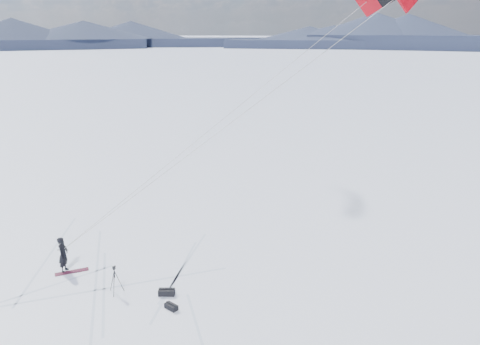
# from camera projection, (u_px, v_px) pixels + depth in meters

# --- Properties ---
(ground) EXTENTS (1800.00, 1800.00, 0.00)m
(ground) POSITION_uv_depth(u_px,v_px,m) (87.00, 293.00, 21.65)
(ground) COLOR white
(horizon_hills) EXTENTS (704.84, 706.81, 10.58)m
(horizon_hills) POSITION_uv_depth(u_px,v_px,m) (76.00, 198.00, 20.28)
(horizon_hills) COLOR #1E253C
(horizon_hills) RESTS_ON ground
(snow_tracks) EXTENTS (17.62, 14.39, 0.01)m
(snow_tracks) POSITION_uv_depth(u_px,v_px,m) (72.00, 300.00, 21.08)
(snow_tracks) COLOR #ADBCD6
(snow_tracks) RESTS_ON ground
(snowkiter) EXTENTS (0.50, 0.71, 1.85)m
(snowkiter) POSITION_uv_depth(u_px,v_px,m) (65.00, 271.00, 23.61)
(snowkiter) COLOR black
(snowkiter) RESTS_ON ground
(snowboard) EXTENTS (1.55, 1.06, 0.04)m
(snowboard) POSITION_uv_depth(u_px,v_px,m) (72.00, 272.00, 23.50)
(snowboard) COLOR maroon
(snowboard) RESTS_ON ground
(tripod) EXTENTS (0.68, 0.62, 1.36)m
(tripod) POSITION_uv_depth(u_px,v_px,m) (115.00, 276.00, 21.41)
(tripod) COLOR black
(tripod) RESTS_ON ground
(gear_bag_a) EXTENTS (0.77, 0.42, 0.33)m
(gear_bag_a) POSITION_uv_depth(u_px,v_px,m) (167.00, 292.00, 21.44)
(gear_bag_a) COLOR black
(gear_bag_a) RESTS_ON ground
(gear_bag_b) EXTENTS (0.67, 0.58, 0.28)m
(gear_bag_b) POSITION_uv_depth(u_px,v_px,m) (171.00, 307.00, 20.37)
(gear_bag_b) COLOR black
(gear_bag_b) RESTS_ON ground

